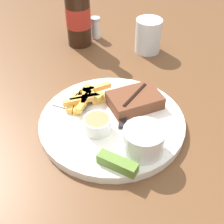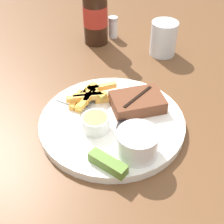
# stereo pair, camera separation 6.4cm
# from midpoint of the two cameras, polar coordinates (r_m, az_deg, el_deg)

# --- Properties ---
(dining_table) EXTENTS (1.57, 1.67, 0.74)m
(dining_table) POSITION_cam_midpoint_polar(r_m,az_deg,el_deg) (0.71, 2.62, -5.71)
(dining_table) COLOR brown
(dining_table) RESTS_ON ground_plane
(dinner_plate) EXTENTS (0.31, 0.31, 0.02)m
(dinner_plate) POSITION_cam_midpoint_polar(r_m,az_deg,el_deg) (0.66, 2.78, -2.02)
(dinner_plate) COLOR white
(dinner_plate) RESTS_ON dining_table
(steak_portion) EXTENTS (0.13, 0.11, 0.03)m
(steak_portion) POSITION_cam_midpoint_polar(r_m,az_deg,el_deg) (0.68, 7.37, 1.69)
(steak_portion) COLOR brown
(steak_portion) RESTS_ON dinner_plate
(fries_pile) EXTENTS (0.12, 0.11, 0.02)m
(fries_pile) POSITION_cam_midpoint_polar(r_m,az_deg,el_deg) (0.70, -1.44, 2.95)
(fries_pile) COLOR gold
(fries_pile) RESTS_ON dinner_plate
(coleslaw_cup) EXTENTS (0.08, 0.08, 0.05)m
(coleslaw_cup) POSITION_cam_midpoint_polar(r_m,az_deg,el_deg) (0.57, 7.90, -5.59)
(coleslaw_cup) COLOR white
(coleslaw_cup) RESTS_ON dinner_plate
(dipping_sauce_cup) EXTENTS (0.06, 0.06, 0.03)m
(dipping_sauce_cup) POSITION_cam_midpoint_polar(r_m,az_deg,el_deg) (0.62, -0.11, -2.07)
(dipping_sauce_cup) COLOR silver
(dipping_sauce_cup) RESTS_ON dinner_plate
(pickle_spear) EXTENTS (0.08, 0.06, 0.02)m
(pickle_spear) POSITION_cam_midpoint_polar(r_m,az_deg,el_deg) (0.56, 2.14, -9.51)
(pickle_spear) COLOR #567A2D
(pickle_spear) RESTS_ON dinner_plate
(fork_utensil) EXTENTS (0.13, 0.07, 0.00)m
(fork_utensil) POSITION_cam_midpoint_polar(r_m,az_deg,el_deg) (0.69, -3.27, 0.86)
(fork_utensil) COLOR #B7B7BC
(fork_utensil) RESTS_ON dinner_plate
(knife_utensil) EXTENTS (0.04, 0.17, 0.01)m
(knife_utensil) POSITION_cam_midpoint_polar(r_m,az_deg,el_deg) (0.68, 5.31, 0.46)
(knife_utensil) COLOR #B7B7BC
(knife_utensil) RESTS_ON dinner_plate
(beer_bottle) EXTENTS (0.07, 0.07, 0.25)m
(beer_bottle) POSITION_cam_midpoint_polar(r_m,az_deg,el_deg) (0.94, -1.02, 17.44)
(beer_bottle) COLOR black
(beer_bottle) RESTS_ON dining_table
(drinking_glass) EXTENTS (0.07, 0.07, 0.09)m
(drinking_glass) POSITION_cam_midpoint_polar(r_m,az_deg,el_deg) (0.91, 11.47, 12.99)
(drinking_glass) COLOR silver
(drinking_glass) RESTS_ON dining_table
(salt_shaker) EXTENTS (0.03, 0.03, 0.07)m
(salt_shaker) POSITION_cam_midpoint_polar(r_m,az_deg,el_deg) (0.99, 2.12, 15.19)
(salt_shaker) COLOR white
(salt_shaker) RESTS_ON dining_table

